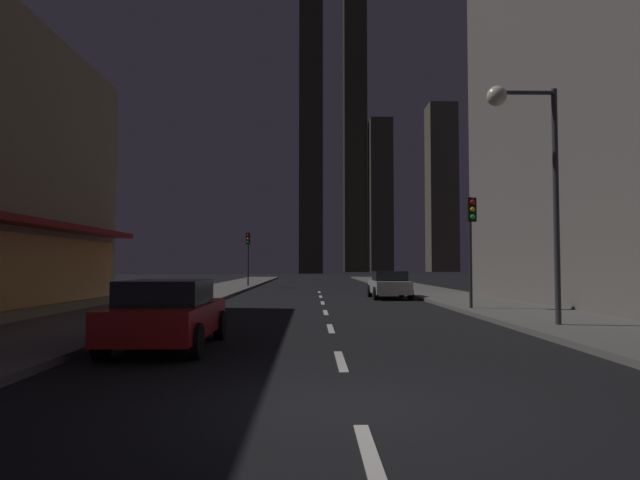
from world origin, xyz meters
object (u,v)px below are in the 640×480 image
car_parked_far (389,285)px  traffic_light_far_left (248,247)px  street_lamp_right (526,146)px  fire_hydrant_far_left (206,291)px  traffic_light_near_right (471,227)px  car_parked_near (167,313)px

car_parked_far → traffic_light_far_left: 17.17m
street_lamp_right → fire_hydrant_far_left: bearing=130.1°
fire_hydrant_far_left → traffic_light_far_left: bearing=88.5°
fire_hydrant_far_left → street_lamp_right: 18.12m
fire_hydrant_far_left → traffic_light_near_right: bearing=-34.1°
car_parked_far → traffic_light_far_left: size_ratio=1.01×
traffic_light_far_left → street_lamp_right: (10.88, -28.62, 1.87)m
car_parked_near → fire_hydrant_far_left: (-2.30, 16.59, -0.29)m
car_parked_near → street_lamp_right: street_lamp_right is taller
street_lamp_right → car_parked_near: bearing=-160.5°
fire_hydrant_far_left → traffic_light_far_left: size_ratio=0.16×
car_parked_far → fire_hydrant_far_left: bearing=-174.8°
fire_hydrant_far_left → car_parked_near: bearing=-82.1°
car_parked_far → traffic_light_near_right: traffic_light_near_right is taller
car_parked_near → traffic_light_far_left: 31.95m
traffic_light_near_right → car_parked_far: bearing=102.5°
car_parked_far → street_lamp_right: street_lamp_right is taller
fire_hydrant_far_left → car_parked_far: bearing=5.2°
car_parked_near → traffic_light_near_right: traffic_light_near_right is taller
traffic_light_far_left → traffic_light_near_right: bearing=-64.4°
street_lamp_right → traffic_light_near_right: bearing=88.8°
car_parked_far → traffic_light_near_right: (1.90, -8.58, 2.45)m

